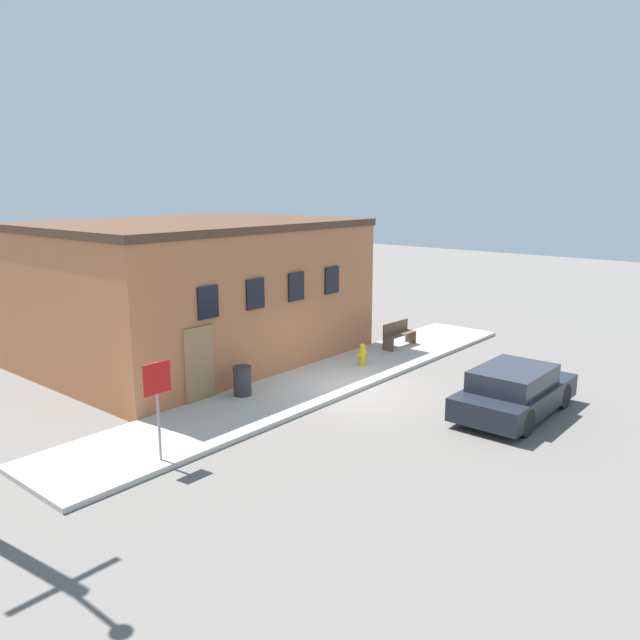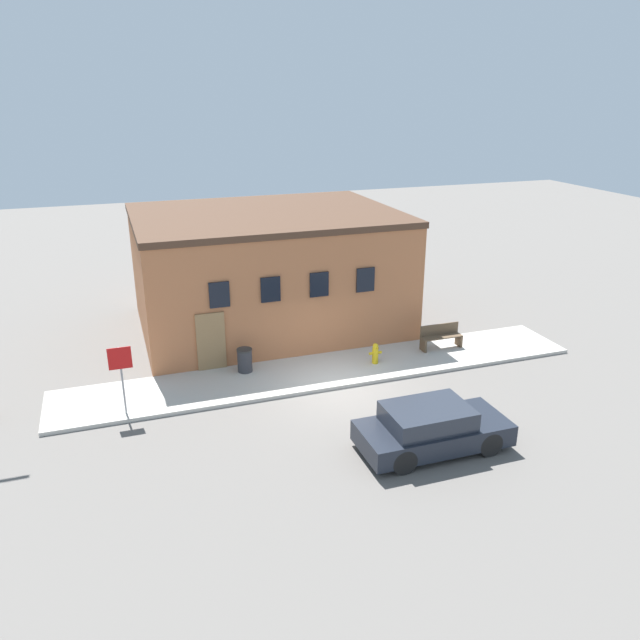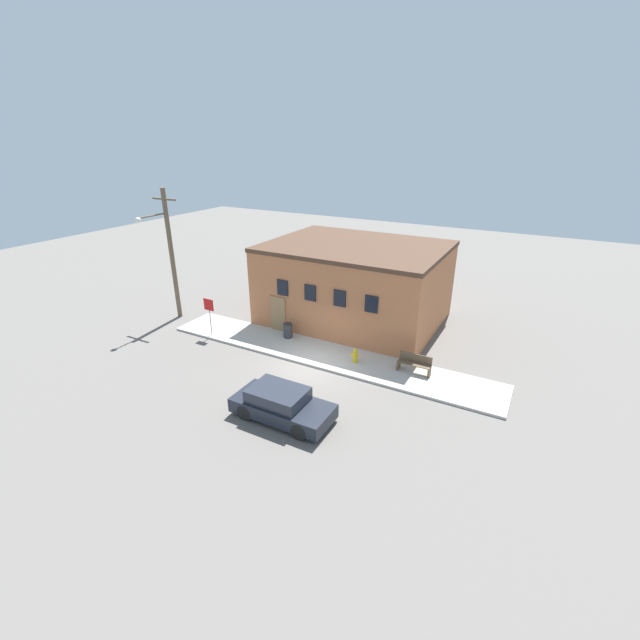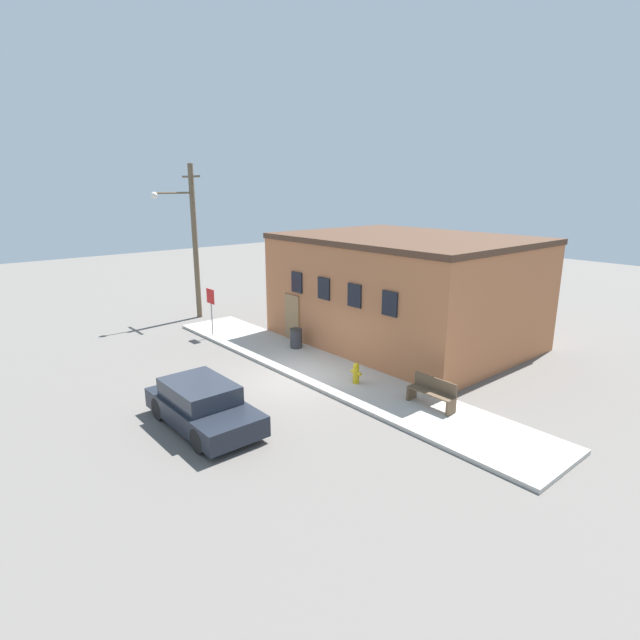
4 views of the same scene
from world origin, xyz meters
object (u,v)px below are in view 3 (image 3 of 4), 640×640
object	(u,v)px
trash_bin	(288,330)
stop_sign	(209,310)
bench	(414,364)
utility_pole	(170,252)
parked_car	(281,404)
fire_hydrant	(355,356)

from	to	relation	value
trash_bin	stop_sign	bearing A→B (deg)	-156.18
stop_sign	trash_bin	size ratio (longest dim) A/B	2.61
stop_sign	bench	size ratio (longest dim) A/B	1.36
utility_pole	parked_car	world-z (taller)	utility_pole
stop_sign	fire_hydrant	bearing A→B (deg)	6.22
stop_sign	bench	xyz separation A→B (m)	(11.57, 1.43, -1.08)
utility_pole	parked_car	xyz separation A→B (m)	(11.73, -5.78, -3.63)
stop_sign	trash_bin	distance (m)	4.60
stop_sign	bench	bearing A→B (deg)	7.04
stop_sign	trash_bin	world-z (taller)	stop_sign
parked_car	stop_sign	bearing A→B (deg)	149.75
fire_hydrant	bench	xyz separation A→B (m)	(2.92, 0.49, 0.08)
fire_hydrant	stop_sign	size ratio (longest dim) A/B	0.35
bench	trash_bin	xyz separation A→B (m)	(-7.48, 0.37, -0.03)
fire_hydrant	utility_pole	bearing A→B (deg)	178.85
parked_car	fire_hydrant	bearing A→B (deg)	81.97
stop_sign	trash_bin	xyz separation A→B (m)	(4.08, 1.80, -1.11)
bench	parked_car	distance (m)	7.06
trash_bin	parked_car	bearing A→B (deg)	-59.39
stop_sign	utility_pole	distance (m)	4.81
fire_hydrant	parked_car	distance (m)	5.59
trash_bin	fire_hydrant	bearing A→B (deg)	-10.68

